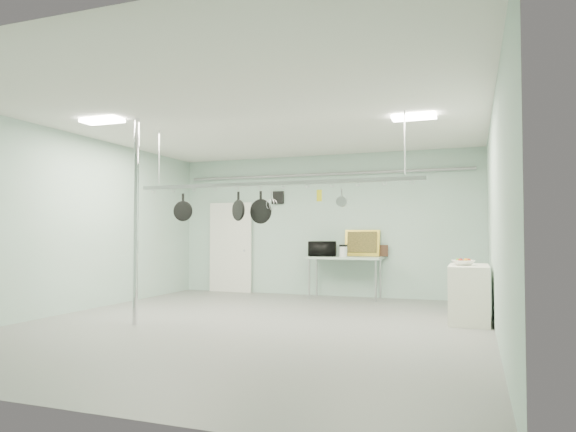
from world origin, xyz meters
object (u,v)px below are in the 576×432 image
at_px(side_cabinet, 469,293).
at_px(pot_rack, 271,182).
at_px(skillet_mid, 238,206).
at_px(skillet_left, 183,207).
at_px(coffee_canister, 343,252).
at_px(prep_table, 345,260).
at_px(microwave, 322,249).
at_px(chrome_pole, 136,221).
at_px(skillet_right, 261,207).
at_px(fruit_bowl, 463,263).

relative_size(side_cabinet, pot_rack, 0.25).
bearing_deg(skillet_mid, pot_rack, 32.84).
xyz_separation_m(pot_rack, skillet_left, (-1.61, 0.00, -0.37)).
relative_size(side_cabinet, coffee_canister, 5.41).
bearing_deg(pot_rack, coffee_canister, 82.50).
xyz_separation_m(prep_table, coffee_canister, (0.01, -0.18, 0.18)).
xyz_separation_m(prep_table, skillet_left, (-2.01, -3.30, 1.03)).
bearing_deg(coffee_canister, microwave, 159.60).
bearing_deg(skillet_left, pot_rack, -7.34).
relative_size(chrome_pole, skillet_left, 7.10).
bearing_deg(pot_rack, prep_table, 83.09).
xyz_separation_m(prep_table, skillet_mid, (-0.98, -3.30, 1.02)).
bearing_deg(skillet_right, coffee_canister, 87.36).
bearing_deg(fruit_bowl, coffee_canister, 139.08).
xyz_separation_m(pot_rack, skillet_right, (-0.18, 0.00, -0.41)).
height_order(chrome_pole, coffee_canister, chrome_pole).
xyz_separation_m(side_cabinet, skillet_left, (-4.56, -1.10, 1.41)).
height_order(chrome_pole, pot_rack, chrome_pole).
bearing_deg(chrome_pole, prep_table, 61.29).
bearing_deg(pot_rack, fruit_bowl, 19.11).
relative_size(chrome_pole, skillet_right, 6.04).
height_order(skillet_mid, skillet_right, same).
bearing_deg(skillet_left, microwave, 58.21).
relative_size(skillet_left, skillet_mid, 0.95).
xyz_separation_m(coffee_canister, skillet_left, (-2.03, -3.12, 0.84)).
xyz_separation_m(fruit_bowl, skillet_mid, (-3.44, -0.99, 0.91)).
relative_size(prep_table, pot_rack, 0.33).
xyz_separation_m(pot_rack, skillet_mid, (-0.58, 0.00, -0.38)).
relative_size(skillet_mid, skillet_right, 0.89).
bearing_deg(prep_table, skillet_right, -99.98).
relative_size(microwave, skillet_mid, 1.25).
xyz_separation_m(microwave, coffee_canister, (0.52, -0.19, -0.05)).
distance_m(chrome_pole, coffee_canister, 4.68).
relative_size(prep_table, skillet_right, 3.02).
bearing_deg(prep_table, skillet_left, -121.41).
height_order(microwave, coffee_canister, microwave).
bearing_deg(pot_rack, skillet_mid, 180.00).
bearing_deg(pot_rack, side_cabinet, 20.45).
distance_m(fruit_bowl, skillet_right, 3.32).
xyz_separation_m(coffee_canister, skillet_mid, (-0.99, -3.12, 0.83)).
bearing_deg(skillet_right, side_cabinet, 27.45).
height_order(side_cabinet, coffee_canister, coffee_canister).
height_order(prep_table, skillet_mid, skillet_mid).
height_order(pot_rack, microwave, pot_rack).
bearing_deg(microwave, chrome_pole, 56.00).
xyz_separation_m(prep_table, skillet_right, (-0.58, -3.30, 0.99)).
bearing_deg(prep_table, chrome_pole, -118.71).
bearing_deg(skillet_mid, prep_table, 106.37).
xyz_separation_m(pot_rack, microwave, (-0.11, 3.32, -1.16)).
relative_size(fruit_bowl, skillet_left, 0.77).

